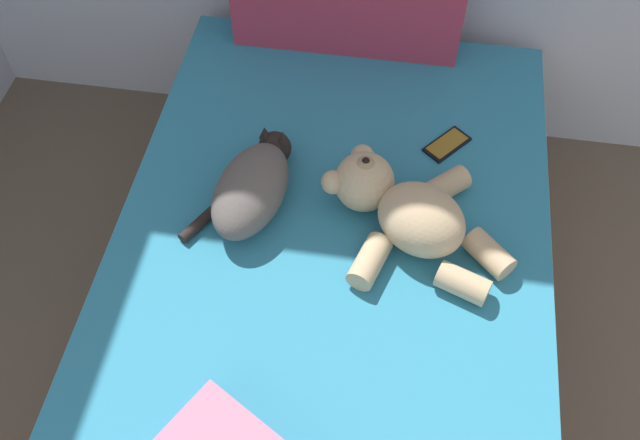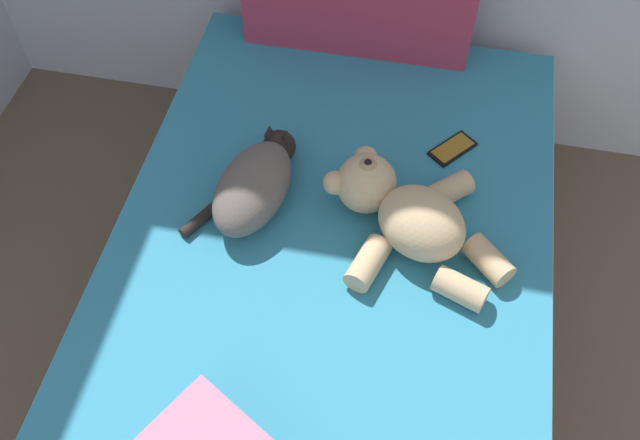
% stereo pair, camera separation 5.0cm
% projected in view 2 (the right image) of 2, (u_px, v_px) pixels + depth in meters
% --- Properties ---
extents(bed, '(1.26, 1.96, 0.52)m').
position_uv_depth(bed, '(327.00, 300.00, 2.12)').
color(bed, olive).
rests_on(bed, ground_plane).
extents(cat, '(0.30, 0.42, 0.15)m').
position_uv_depth(cat, '(255.00, 184.00, 1.96)').
color(cat, '#59514C').
rests_on(cat, bed).
extents(teddy_bear, '(0.55, 0.45, 0.18)m').
position_uv_depth(teddy_bear, '(405.00, 213.00, 1.89)').
color(teddy_bear, tan).
rests_on(teddy_bear, bed).
extents(cell_phone, '(0.15, 0.16, 0.01)m').
position_uv_depth(cell_phone, '(453.00, 149.00, 2.13)').
color(cell_phone, black).
rests_on(cell_phone, bed).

